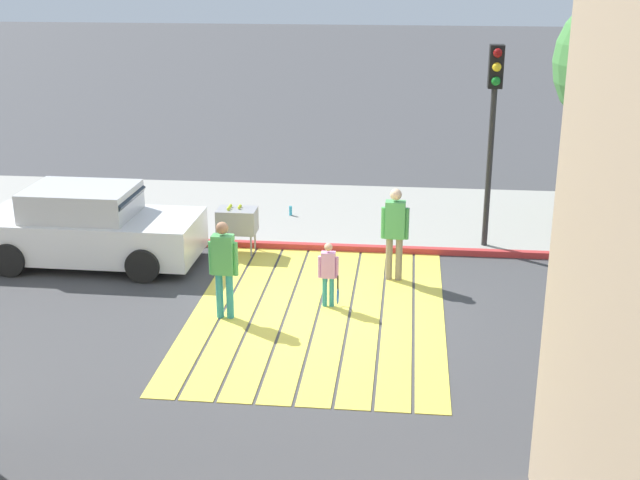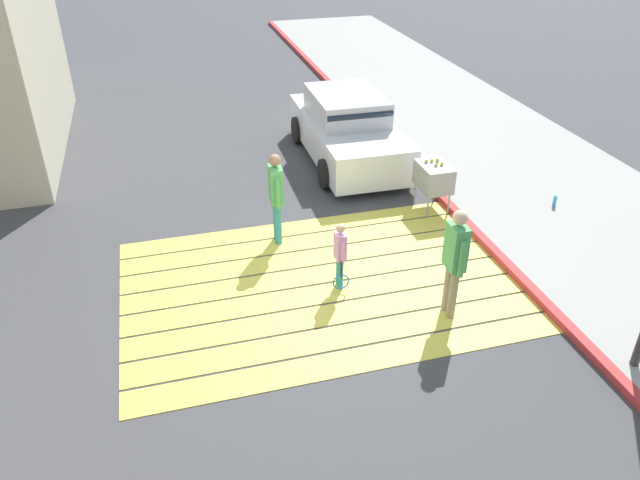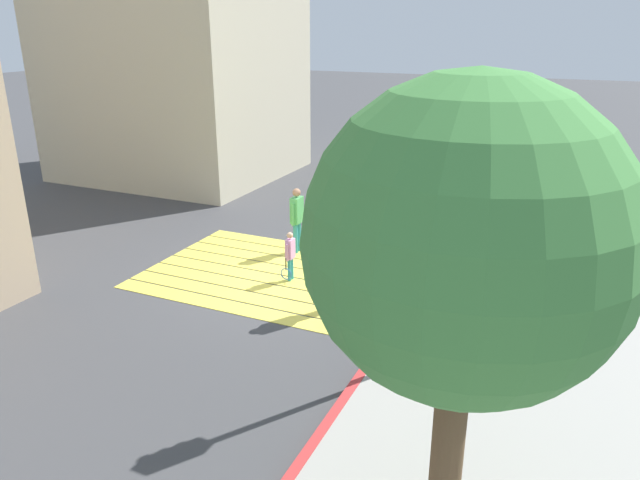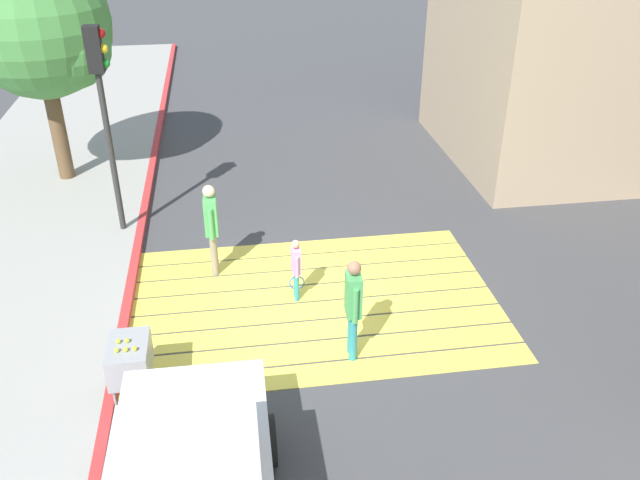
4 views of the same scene
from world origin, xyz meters
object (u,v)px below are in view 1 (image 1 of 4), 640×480
Objects in this scene: car_parked_near_curb at (90,228)px; tennis_ball_cart at (237,221)px; water_bottle at (291,211)px; pedestrian_child_with_racket at (329,272)px; pedestrian_adult_trailing at (395,228)px; street_tree at (628,68)px; pedestrian_adult_lead at (223,263)px; traffic_light_corner at (493,107)px.

tennis_ball_cart is at bearing 107.79° from car_parked_near_curb.
car_parked_near_curb is at bearing -48.00° from water_bottle.
car_parked_near_curb is 5.24m from pedestrian_child_with_racket.
pedestrian_adult_trailing is at bearing 35.25° from water_bottle.
car_parked_near_curb reaches higher than pedestrian_child_with_racket.
street_tree is 9.70m from pedestrian_adult_lead.
traffic_light_corner reaches higher than water_bottle.
street_tree is 7.98m from water_bottle.
pedestrian_adult_lead is 3.51m from pedestrian_adult_trailing.
tennis_ball_cart is 0.86× the size of pedestrian_child_with_racket.
water_bottle is (-1.65, -4.33, -2.81)m from traffic_light_corner.
traffic_light_corner is 19.27× the size of water_bottle.
traffic_light_corner reaches higher than pedestrian_adult_lead.
traffic_light_corner is at bearing 69.18° from water_bottle.
street_tree is 24.18× the size of water_bottle.
pedestrian_adult_trailing is at bearing 142.04° from pedestrian_child_with_racket.
pedestrian_adult_lead is 1.45× the size of pedestrian_child_with_racket.
pedestrian_child_with_racket reaches higher than tennis_ball_cart.
car_parked_near_curb is 11.61m from street_tree.
tennis_ball_cart is (2.23, -7.99, -2.93)m from street_tree.
tennis_ball_cart is at bearing -172.33° from pedestrian_adult_lead.
pedestrian_adult_lead reaches higher than car_parked_near_curb.
pedestrian_adult_lead is (2.37, 3.24, 0.27)m from car_parked_near_curb.
water_bottle is at bearing -110.82° from traffic_light_corner.
water_bottle is (-3.23, 3.58, -0.50)m from car_parked_near_curb.
tennis_ball_cart reaches higher than water_bottle.
pedestrian_child_with_racket is (4.93, 1.38, 0.43)m from water_bottle.
pedestrian_child_with_racket is at bearing 15.61° from water_bottle.
street_tree reaches higher than pedestrian_adult_lead.
traffic_light_corner is 0.80× the size of street_tree.
car_parked_near_curb is 8.39m from traffic_light_corner.
water_bottle is (-2.33, 0.78, -0.47)m from tennis_ball_cart.
pedestrian_adult_lead is (3.95, -4.67, -2.03)m from traffic_light_corner.
street_tree reaches higher than pedestrian_adult_trailing.
pedestrian_adult_trailing is (3.51, 2.48, 0.82)m from water_bottle.
pedestrian_adult_trailing is at bearing 70.00° from tennis_ball_cart.
tennis_ball_cart is 3.49m from pedestrian_adult_trailing.
traffic_light_corner is (-1.58, 7.91, 2.30)m from car_parked_near_curb.
pedestrian_child_with_racket is at bearing 111.20° from pedestrian_adult_lead.
street_tree is (-1.55, 2.88, 0.59)m from traffic_light_corner.
tennis_ball_cart is (-0.90, 2.80, -0.04)m from car_parked_near_curb.
water_bottle is 0.18× the size of pedestrian_child_with_racket.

